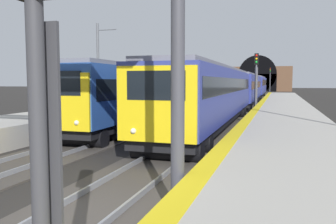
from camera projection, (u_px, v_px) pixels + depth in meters
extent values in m
plane|color=#282623|center=(79.00, 221.00, 7.24)|extent=(320.00, 320.00, 0.00)
cube|color=#ADA89E|center=(297.00, 222.00, 5.91)|extent=(112.00, 4.18, 1.01)
cube|color=yellow|center=(192.00, 183.00, 6.42)|extent=(112.00, 0.50, 0.01)
cube|color=#423D38|center=(79.00, 219.00, 7.24)|extent=(160.00, 3.02, 0.06)
cube|color=gray|center=(50.00, 210.00, 7.45)|extent=(160.00, 0.07, 0.15)
cube|color=gray|center=(110.00, 218.00, 7.01)|extent=(160.00, 0.07, 0.15)
cube|color=navy|center=(212.00, 92.00, 21.09)|extent=(20.43, 3.01, 2.66)
cube|color=black|center=(212.00, 85.00, 21.05)|extent=(19.62, 3.03, 0.76)
cube|color=slate|center=(212.00, 69.00, 20.97)|extent=(19.82, 2.57, 0.20)
cube|color=black|center=(212.00, 117.00, 21.23)|extent=(20.02, 2.66, 0.47)
cylinder|color=black|center=(167.00, 149.00, 12.65)|extent=(0.86, 2.64, 0.84)
cylinder|color=black|center=(180.00, 141.00, 14.36)|extent=(0.86, 2.64, 0.84)
cylinder|color=black|center=(228.00, 112.00, 28.14)|extent=(0.86, 2.64, 0.84)
cylinder|color=black|center=(230.00, 110.00, 29.85)|extent=(0.86, 2.64, 0.84)
cube|color=yellow|center=(156.00, 104.00, 11.36)|extent=(0.14, 2.75, 2.51)
cube|color=black|center=(156.00, 86.00, 11.25)|extent=(0.05, 2.00, 0.96)
sphere|color=#F2EACC|center=(179.00, 133.00, 11.14)|extent=(0.20, 0.20, 0.20)
sphere|color=#F2EACC|center=(133.00, 131.00, 11.61)|extent=(0.20, 0.20, 0.20)
cube|color=navy|center=(245.00, 87.00, 40.96)|extent=(20.43, 3.01, 2.66)
cube|color=black|center=(245.00, 85.00, 40.93)|extent=(19.62, 3.03, 0.75)
cube|color=slate|center=(245.00, 75.00, 40.83)|extent=(19.82, 2.57, 0.20)
cube|color=black|center=(244.00, 100.00, 41.09)|extent=(20.02, 2.66, 0.47)
cylinder|color=black|center=(236.00, 108.00, 32.80)|extent=(0.86, 2.64, 0.84)
cylinder|color=black|center=(238.00, 106.00, 34.51)|extent=(0.86, 2.64, 0.84)
cylinder|color=black|center=(249.00, 99.00, 47.72)|extent=(0.86, 2.64, 0.84)
cylinder|color=black|center=(250.00, 99.00, 49.43)|extent=(0.86, 2.64, 0.84)
cube|color=navy|center=(256.00, 85.00, 60.82)|extent=(20.43, 3.01, 2.66)
cube|color=black|center=(256.00, 82.00, 60.78)|extent=(19.62, 3.03, 0.93)
cube|color=slate|center=(256.00, 77.00, 60.70)|extent=(19.82, 2.57, 0.20)
cube|color=black|center=(256.00, 94.00, 60.95)|extent=(20.02, 2.66, 0.47)
cylinder|color=black|center=(252.00, 98.00, 52.39)|extent=(0.86, 2.64, 0.84)
cylinder|color=black|center=(253.00, 97.00, 54.11)|extent=(0.86, 2.64, 0.84)
cylinder|color=black|center=(258.00, 94.00, 67.86)|extent=(0.86, 2.64, 0.84)
cylinder|color=black|center=(258.00, 94.00, 69.57)|extent=(0.86, 2.64, 0.84)
cube|color=#264C99|center=(146.00, 91.00, 23.05)|extent=(19.08, 2.92, 2.72)
cube|color=black|center=(146.00, 87.00, 23.02)|extent=(18.32, 2.94, 0.92)
cube|color=slate|center=(146.00, 69.00, 22.92)|extent=(18.50, 2.50, 0.20)
cube|color=black|center=(146.00, 114.00, 23.18)|extent=(18.70, 2.58, 0.48)
cylinder|color=black|center=(79.00, 137.00, 15.36)|extent=(0.88, 2.55, 0.86)
cylinder|color=black|center=(99.00, 132.00, 17.07)|extent=(0.88, 2.55, 0.86)
cylinder|color=black|center=(173.00, 111.00, 29.34)|extent=(0.88, 2.55, 0.86)
cylinder|color=black|center=(179.00, 109.00, 31.05)|extent=(0.88, 2.55, 0.86)
cube|color=yellow|center=(60.00, 102.00, 13.96)|extent=(0.14, 2.66, 2.32)
cube|color=black|center=(59.00, 83.00, 13.85)|extent=(0.06, 1.94, 0.98)
sphere|color=#F2EACC|center=(77.00, 123.00, 13.75)|extent=(0.20, 0.20, 0.20)
sphere|color=#F2EACC|center=(44.00, 121.00, 14.20)|extent=(0.20, 0.20, 0.20)
cube|color=#264C99|center=(205.00, 87.00, 41.59)|extent=(19.08, 2.92, 2.72)
cube|color=black|center=(205.00, 84.00, 41.56)|extent=(18.32, 2.94, 0.77)
cube|color=slate|center=(205.00, 74.00, 41.46)|extent=(18.50, 2.50, 0.20)
cube|color=black|center=(205.00, 99.00, 41.72)|extent=(18.70, 2.58, 0.48)
cylinder|color=black|center=(188.00, 107.00, 33.66)|extent=(0.88, 2.55, 0.86)
cylinder|color=black|center=(192.00, 106.00, 35.37)|extent=(0.88, 2.55, 0.86)
cylinder|color=black|center=(215.00, 99.00, 48.13)|extent=(0.88, 2.55, 0.86)
cylinder|color=black|center=(217.00, 99.00, 49.84)|extent=(0.88, 2.55, 0.86)
cube|color=#264C99|center=(228.00, 85.00, 60.13)|extent=(19.08, 2.92, 2.72)
cube|color=black|center=(228.00, 83.00, 60.10)|extent=(18.32, 2.94, 0.77)
cube|color=slate|center=(228.00, 77.00, 60.01)|extent=(18.50, 2.50, 0.20)
cube|color=black|center=(228.00, 94.00, 60.27)|extent=(18.70, 2.58, 0.48)
cylinder|color=black|center=(221.00, 98.00, 52.32)|extent=(0.88, 2.55, 0.86)
cylinder|color=black|center=(222.00, 97.00, 54.03)|extent=(0.88, 2.55, 0.86)
cylinder|color=black|center=(233.00, 94.00, 66.56)|extent=(0.88, 2.55, 0.86)
cylinder|color=black|center=(234.00, 94.00, 68.28)|extent=(0.88, 2.55, 0.86)
cube|color=black|center=(206.00, 70.00, 41.41)|extent=(1.31, 1.67, 0.90)
cylinder|color=#38383D|center=(40.00, 198.00, 3.22)|extent=(0.16, 0.16, 3.62)
cube|color=#38383D|center=(50.00, 194.00, 3.35)|extent=(0.04, 0.28, 3.25)
cylinder|color=#4C4C54|center=(256.00, 89.00, 32.42)|extent=(0.16, 0.16, 4.42)
cube|color=black|center=(257.00, 59.00, 32.18)|extent=(0.20, 0.38, 1.05)
cube|color=#4C4C54|center=(256.00, 89.00, 32.55)|extent=(0.04, 0.28, 3.98)
sphere|color=red|center=(257.00, 55.00, 32.02)|extent=(0.20, 0.20, 0.20)
sphere|color=yellow|center=(256.00, 59.00, 32.05)|extent=(0.20, 0.20, 0.20)
sphere|color=green|center=(256.00, 62.00, 32.08)|extent=(0.20, 0.20, 0.20)
cylinder|color=#38383D|center=(270.00, 83.00, 79.27)|extent=(0.16, 0.16, 4.95)
cube|color=black|center=(270.00, 70.00, 79.00)|extent=(0.20, 0.38, 1.05)
cube|color=#38383D|center=(270.00, 83.00, 79.40)|extent=(0.04, 0.28, 4.46)
sphere|color=red|center=(270.00, 69.00, 78.85)|extent=(0.20, 0.20, 0.20)
sphere|color=yellow|center=(270.00, 70.00, 78.88)|extent=(0.20, 0.20, 0.20)
sphere|color=green|center=(270.00, 71.00, 78.90)|extent=(0.20, 0.20, 0.20)
cylinder|color=#3F3F47|center=(178.00, 60.00, 6.91)|extent=(0.28, 0.28, 6.60)
cube|color=brown|center=(258.00, 79.00, 101.80)|extent=(2.09, 19.22, 7.21)
cube|color=black|center=(257.00, 83.00, 100.85)|extent=(0.12, 10.76, 5.05)
cylinder|color=black|center=(257.00, 74.00, 100.63)|extent=(0.12, 10.76, 10.76)
cylinder|color=#595B60|center=(98.00, 69.00, 30.48)|extent=(0.22, 0.22, 7.91)
cylinder|color=#595B60|center=(107.00, 30.00, 29.91)|extent=(0.08, 1.80, 0.08)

